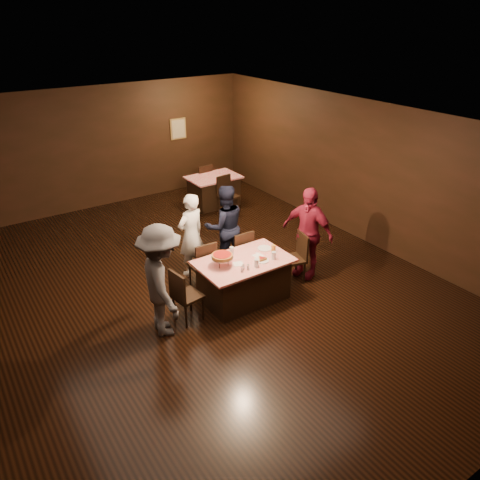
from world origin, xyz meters
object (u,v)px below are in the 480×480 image
object	(u,v)px
back_table	(214,191)
glass_amber	(274,249)
chair_back_far	(202,181)
plate_empty	(264,248)
main_table	(244,280)
pizza_stand	(222,256)
chair_far_left	(202,264)
diner_navy_hoodie	(225,226)
diner_red_shirt	(307,232)
glass_front_left	(256,263)
chair_end_left	(188,295)
chair_far_right	(239,252)
glass_back	(232,251)
chair_back_near	(228,196)
chair_end_right	(293,258)
glass_front_right	(274,256)
diner_grey_knit	(162,281)
diner_white_jacket	(191,235)

from	to	relation	value
back_table	glass_amber	xyz separation A→B (m)	(-1.26, -4.12, 0.46)
chair_back_far	plate_empty	size ratio (longest dim) A/B	3.80
main_table	pizza_stand	world-z (taller)	pizza_stand
back_table	chair_back_far	size ratio (longest dim) A/B	1.37
chair_far_left	diner_navy_hoodie	distance (m)	1.00
chair_back_far	pizza_stand	bearing A→B (deg)	61.07
diner_red_shirt	main_table	bearing A→B (deg)	-106.34
chair_far_left	glass_front_left	world-z (taller)	chair_far_left
main_table	glass_amber	world-z (taller)	glass_amber
chair_end_left	back_table	bearing A→B (deg)	-43.67
chair_far_right	glass_back	distance (m)	0.73
chair_far_right	chair_back_near	distance (m)	3.00
main_table	glass_front_left	world-z (taller)	glass_front_left
back_table	diner_red_shirt	distance (m)	4.07
chair_end_right	pizza_stand	distance (m)	1.57
main_table	chair_far_left	xyz separation A→B (m)	(-0.40, 0.75, 0.09)
chair_back_far	diner_red_shirt	bearing A→B (deg)	82.27
diner_red_shirt	glass_back	bearing A→B (deg)	-117.64
pizza_stand	glass_back	xyz separation A→B (m)	(0.35, 0.25, -0.11)
chair_end_right	chair_back_far	bearing A→B (deg)	-174.91
main_table	glass_front_right	size ratio (longest dim) A/B	11.43
chair_far_right	diner_grey_knit	world-z (taller)	diner_grey_knit
diner_navy_hoodie	glass_back	xyz separation A→B (m)	(-0.45, -0.93, 0.00)
diner_grey_knit	diner_white_jacket	bearing A→B (deg)	-31.98
diner_grey_knit	diner_red_shirt	distance (m)	3.02
chair_far_right	pizza_stand	distance (m)	1.16
chair_far_right	chair_back_far	xyz separation A→B (m)	(1.46, 3.92, 0.00)
diner_navy_hoodie	glass_amber	distance (m)	1.29
pizza_stand	diner_grey_knit	bearing A→B (deg)	-174.65
diner_navy_hoodie	diner_grey_knit	bearing A→B (deg)	46.49
chair_far_left	diner_grey_knit	distance (m)	1.48
main_table	chair_far_left	bearing A→B (deg)	118.07
chair_far_right	diner_red_shirt	world-z (taller)	diner_red_shirt
glass_front_right	glass_amber	world-z (taller)	same
diner_white_jacket	glass_back	size ratio (longest dim) A/B	11.64
diner_red_shirt	glass_back	xyz separation A→B (m)	(-1.52, 0.25, -0.05)
plate_empty	back_table	bearing A→B (deg)	71.53
back_table	chair_end_left	xyz separation A→B (m)	(-2.96, -4.07, 0.09)
chair_far_right	glass_amber	bearing A→B (deg)	104.91
plate_empty	pizza_stand	bearing A→B (deg)	-173.99
glass_front_right	chair_back_near	bearing A→B (deg)	68.73
chair_far_left	diner_grey_knit	size ratio (longest dim) A/B	0.52
chair_end_left	diner_red_shirt	xyz separation A→B (m)	(2.57, 0.05, 0.41)
chair_far_right	glass_front_right	world-z (taller)	chair_far_right
diner_navy_hoodie	glass_front_left	xyz separation A→B (m)	(-0.35, -1.53, 0.00)
glass_front_left	chair_back_far	bearing A→B (deg)	69.99
main_table	pizza_stand	size ratio (longest dim) A/B	4.21
back_table	chair_far_right	size ratio (longest dim) A/B	1.37
plate_empty	glass_back	bearing A→B (deg)	165.96
main_table	back_table	distance (m)	4.48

